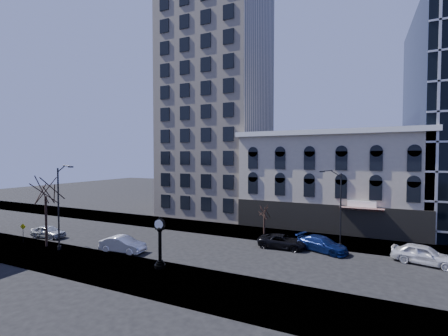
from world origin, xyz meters
The scene contains 16 objects.
ground centered at (0.00, 0.00, 0.00)m, with size 160.00×160.00×0.00m, color black.
sidewalk_far centered at (0.00, 8.00, 0.06)m, with size 160.00×6.00×0.12m, color gray.
sidewalk_near centered at (0.00, -8.00, 0.06)m, with size 160.00×6.00×0.12m, color gray.
cream_tower centered at (-6.11, 18.88, 19.32)m, with size 15.90×15.40×42.50m.
victorian_row centered at (12.00, 15.89, 6.00)m, with size 22.60×11.19×12.50m.
street_clock centered at (0.97, -6.36, 2.02)m, with size 0.95×0.95×4.21m.
street_lamp_near centered at (-10.31, -6.62, 6.53)m, with size 2.20×0.34×8.49m.
street_lamp_far centered at (13.53, 5.78, 6.10)m, with size 1.95×0.96×7.93m.
bare_tree_near centered at (-13.20, -6.33, 6.35)m, with size 4.80×4.80×8.24m.
bare_tree_far centered at (5.54, 7.73, 3.22)m, with size 2.40×2.40×4.12m.
warning_sign centered at (-16.65, -6.52, 1.53)m, with size 0.66×0.20×2.05m.
car_near_a centered at (-16.53, -3.80, 0.70)m, with size 1.65×4.09×1.39m, color #A5A8AD.
car_near_b centered at (-5.03, -4.24, 0.75)m, with size 1.58×4.54×1.50m, color silver.
car_far_a centered at (8.70, 3.48, 0.67)m, with size 2.23×4.83×1.34m, color black.
car_far_b centered at (12.53, 3.99, 0.73)m, with size 2.04×5.01×1.45m, color #0C194C.
car_far_c centered at (20.89, 4.02, 0.84)m, with size 1.98×4.92×1.68m, color silver.
Camera 1 is at (15.85, -26.25, 9.16)m, focal length 24.00 mm.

